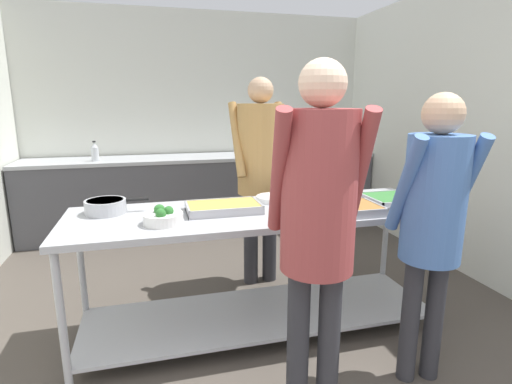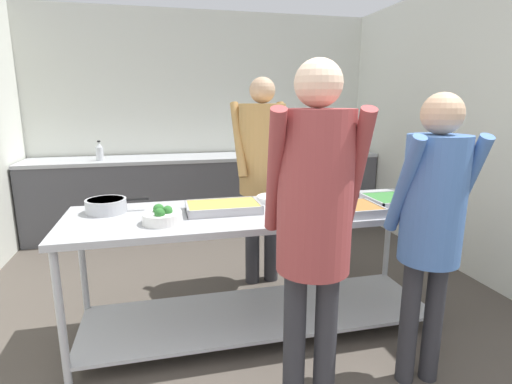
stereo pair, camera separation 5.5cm
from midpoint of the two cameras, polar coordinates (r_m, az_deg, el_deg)
name	(u,v)px [view 1 (the left image)]	position (r m, az deg, el deg)	size (l,w,h in m)	color
wall_rear	(200,120)	(5.25, -8.24, 10.09)	(4.36, 0.06, 2.65)	silver
wall_right	(470,129)	(4.09, 27.93, 7.98)	(0.06, 4.51, 2.65)	silver
back_counter	(206,192)	(5.00, -7.43, -0.05)	(4.20, 0.65, 0.92)	#4C4C51
serving_counter	(260,250)	(2.72, -0.04, -8.26)	(2.46, 0.78, 0.87)	#ADAFB5
sauce_pan	(106,206)	(2.73, -21.21, -1.88)	(0.40, 0.26, 0.09)	#ADAFB5
broccoli_bowl	(163,217)	(2.40, -13.76, -3.53)	(0.23, 0.23, 0.11)	silver
serving_tray_roast	(223,208)	(2.60, -5.28, -2.25)	(0.47, 0.29, 0.05)	#ADAFB5
plate_stack	(273,198)	(2.87, 1.93, -0.92)	(0.25, 0.25, 0.04)	white
serving_tray_vegetables	(347,209)	(2.62, 12.31, -2.40)	(0.41, 0.32, 0.05)	#ADAFB5
serving_tray_greens	(395,200)	(2.96, 18.77, -1.06)	(0.41, 0.33, 0.05)	#ADAFB5
guest_serving_left	(433,210)	(2.30, 23.36, -2.42)	(0.45, 0.36, 1.61)	#2D2D33
guest_serving_right	(318,209)	(1.83, 8.03, -2.48)	(0.49, 0.40, 1.75)	#2D2D33
cook_behind_counter	(260,160)	(3.35, 0.16, 4.54)	(0.50, 0.38, 1.76)	#2D2D33
water_bottle	(95,152)	(4.82, -22.34, 5.32)	(0.08, 0.08, 0.22)	silver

